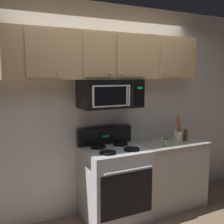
# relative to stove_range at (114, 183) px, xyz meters

# --- Properties ---
(back_wall) EXTENTS (5.20, 0.10, 2.70)m
(back_wall) POSITION_rel_stove_range_xyz_m (0.00, 0.37, 0.88)
(back_wall) COLOR silver
(back_wall) RESTS_ON ground_plane
(stove_range) EXTENTS (0.76, 0.69, 1.12)m
(stove_range) POSITION_rel_stove_range_xyz_m (0.00, 0.00, 0.00)
(stove_range) COLOR #B7BABF
(stove_range) RESTS_ON ground_plane
(over_range_microwave) EXTENTS (0.76, 0.43, 0.35)m
(over_range_microwave) POSITION_rel_stove_range_xyz_m (-0.00, 0.12, 1.11)
(over_range_microwave) COLOR black
(upper_cabinets) EXTENTS (2.50, 0.36, 0.55)m
(upper_cabinets) POSITION_rel_stove_range_xyz_m (-0.00, 0.15, 1.56)
(upper_cabinets) COLOR tan
(counter_segment) EXTENTS (0.93, 0.65, 0.90)m
(counter_segment) POSITION_rel_stove_range_xyz_m (0.84, 0.01, -0.02)
(counter_segment) COLOR #BCB7AD
(counter_segment) RESTS_ON ground_plane
(utensil_crock_cream) EXTENTS (0.13, 0.12, 0.39)m
(utensil_crock_cream) POSITION_rel_stove_range_xyz_m (0.94, -0.06, 0.54)
(utensil_crock_cream) COLOR beige
(utensil_crock_cream) RESTS_ON counter_segment
(salt_shaker) EXTENTS (0.04, 0.04, 0.12)m
(salt_shaker) POSITION_rel_stove_range_xyz_m (1.12, 0.03, 0.49)
(salt_shaker) COLOR white
(salt_shaker) RESTS_ON counter_segment
(pepper_mill) EXTENTS (0.05, 0.05, 0.16)m
(pepper_mill) POSITION_rel_stove_range_xyz_m (1.08, -0.05, 0.51)
(pepper_mill) COLOR brown
(pepper_mill) RESTS_ON counter_segment
(spice_jar) EXTENTS (0.04, 0.04, 0.11)m
(spice_jar) POSITION_rel_stove_range_xyz_m (0.62, -0.20, 0.49)
(spice_jar) COLOR #4C7F33
(spice_jar) RESTS_ON counter_segment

